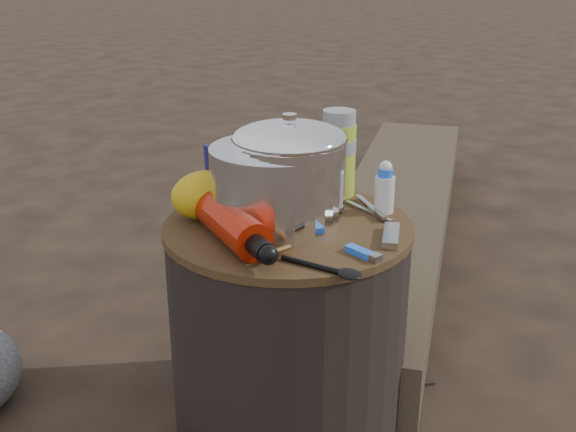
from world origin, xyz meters
TOP-DOWN VIEW (x-y plane):
  - ground at (0.00, 0.00)m, footprint 60.00×60.00m
  - stump at (0.00, 0.00)m, footprint 0.50×0.50m
  - log_main at (0.89, 0.55)m, footprint 1.90×1.59m
  - log_small at (0.78, 0.83)m, footprint 1.07×0.94m
  - foil_windscreen at (-0.02, 0.01)m, footprint 0.26×0.26m
  - camping_pot at (-0.01, -0.02)m, footprint 0.22×0.22m
  - fuel_bottle at (-0.14, 0.00)m, footprint 0.13×0.31m
  - thermos at (0.20, 0.08)m, footprint 0.08×0.08m
  - travel_mug at (0.10, 0.12)m, footprint 0.08×0.08m
  - stuff_sack at (-0.11, 0.14)m, footprint 0.14×0.12m
  - food_pouch at (-0.03, 0.15)m, footprint 0.11×0.05m
  - lighter at (0.01, -0.20)m, footprint 0.03×0.08m
  - multitool at (0.11, -0.18)m, footprint 0.10×0.09m
  - pot_grabber at (0.17, -0.05)m, footprint 0.07×0.15m
  - spork at (-0.09, -0.19)m, footprint 0.08×0.15m
  - squeeze_bottle at (0.20, -0.07)m, footprint 0.04×0.04m

SIDE VIEW (x-z plane):
  - ground at x=0.00m, z-range 0.00..0.00m
  - log_small at x=0.78m, z-range 0.00..0.10m
  - log_main at x=0.89m, z-range 0.00..0.18m
  - stump at x=0.00m, z-range 0.00..0.46m
  - spork at x=-0.09m, z-range 0.46..0.47m
  - pot_grabber at x=0.17m, z-range 0.46..0.48m
  - lighter at x=0.01m, z-range 0.46..0.48m
  - multitool at x=0.11m, z-range 0.46..0.48m
  - fuel_bottle at x=-0.14m, z-range 0.46..0.54m
  - stuff_sack at x=-0.11m, z-range 0.46..0.56m
  - squeeze_bottle at x=0.20m, z-range 0.46..0.56m
  - travel_mug at x=0.10m, z-range 0.46..0.59m
  - food_pouch at x=-0.03m, z-range 0.46..0.60m
  - foil_windscreen at x=-0.02m, z-range 0.46..0.62m
  - thermos at x=0.20m, z-range 0.46..0.65m
  - camping_pot at x=-0.01m, z-range 0.46..0.68m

